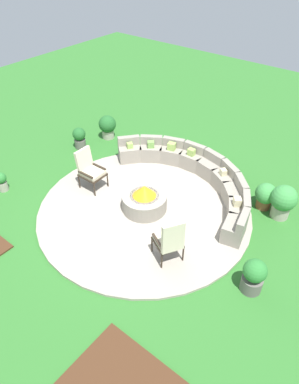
# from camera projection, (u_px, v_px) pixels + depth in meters

# --- Properties ---
(ground_plane) EXTENTS (24.00, 24.00, 0.00)m
(ground_plane) POSITION_uv_depth(u_px,v_px,m) (145.00, 210.00, 8.64)
(ground_plane) COLOR #2D6B28
(patio_circle) EXTENTS (5.23, 5.23, 0.06)m
(patio_circle) POSITION_uv_depth(u_px,v_px,m) (144.00, 209.00, 8.62)
(patio_circle) COLOR #9E9384
(patio_circle) RESTS_ON ground_plane
(fire_pit) EXTENTS (1.10, 1.10, 0.69)m
(fire_pit) POSITION_uv_depth(u_px,v_px,m) (144.00, 200.00, 8.44)
(fire_pit) COLOR gray
(fire_pit) RESTS_ON patio_circle
(curved_stone_bench) EXTENTS (4.54, 2.34, 0.70)m
(curved_stone_bench) POSITION_uv_depth(u_px,v_px,m) (195.00, 174.00, 9.25)
(curved_stone_bench) COLOR gray
(curved_stone_bench) RESTS_ON patio_circle
(lounge_chair_front_left) EXTENTS (0.65, 0.54, 1.07)m
(lounge_chair_front_left) POSITION_uv_depth(u_px,v_px,m) (89.00, 169.00, 8.98)
(lounge_chair_front_left) COLOR #2D2319
(lounge_chair_front_left) RESTS_ON patio_circle
(lounge_chair_front_right) EXTENTS (0.73, 0.73, 1.08)m
(lounge_chair_front_right) POSITION_uv_depth(u_px,v_px,m) (170.00, 240.00, 7.00)
(lounge_chair_front_right) COLOR #2D2319
(lounge_chair_front_right) RESTS_ON patio_circle
(potted_plant_0) EXTENTS (0.46, 0.46, 0.78)m
(potted_plant_0) POSITION_uv_depth(u_px,v_px,m) (254.00, 276.00, 6.57)
(potted_plant_0) COLOR #605B56
(potted_plant_0) RESTS_ON ground_plane
(potted_plant_1) EXTENTS (0.30, 0.30, 0.54)m
(potted_plant_1) POSITION_uv_depth(u_px,v_px,m) (1.00, 181.00, 9.10)
(potted_plant_1) COLOR #A89E8E
(potted_plant_1) RESTS_ON ground_plane
(potted_plant_2) EXTENTS (0.52, 0.52, 0.69)m
(potted_plant_2) POSITION_uv_depth(u_px,v_px,m) (266.00, 195.00, 8.50)
(potted_plant_2) COLOR brown
(potted_plant_2) RESTS_ON ground_plane
(potted_plant_3) EXTENTS (0.40, 0.40, 0.67)m
(potted_plant_3) POSITION_uv_depth(u_px,v_px,m) (79.00, 137.00, 10.75)
(potted_plant_3) COLOR #605B56
(potted_plant_3) RESTS_ON ground_plane
(potted_plant_4) EXTENTS (0.56, 0.56, 0.77)m
(potted_plant_4) POSITION_uv_depth(u_px,v_px,m) (108.00, 126.00, 11.19)
(potted_plant_4) COLOR #A89E8E
(potted_plant_4) RESTS_ON ground_plane
(potted_plant_5) EXTENTS (0.63, 0.63, 0.88)m
(potted_plant_5) POSITION_uv_depth(u_px,v_px,m) (283.00, 200.00, 8.17)
(potted_plant_5) COLOR #A89E8E
(potted_plant_5) RESTS_ON ground_plane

